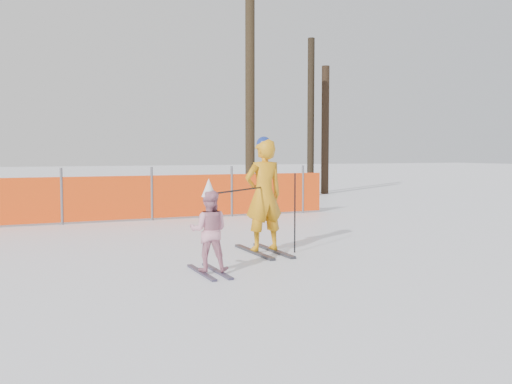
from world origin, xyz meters
TOP-DOWN VIEW (x-y plane):
  - ground at (0.00, 0.00)m, footprint 120.00×120.00m
  - adult at (0.32, 0.93)m, footprint 0.66×1.39m
  - child at (-0.97, -0.18)m, footprint 0.63×1.05m
  - ski_poles at (0.19, 0.54)m, footprint 1.67×0.96m
  - safety_fence at (-3.05, 5.89)m, footprint 14.53×0.06m
  - tree_trunks at (5.89, 10.57)m, footprint 4.63×3.39m

SIDE VIEW (x-z plane):
  - ground at x=0.00m, z-range 0.00..0.00m
  - safety_fence at x=-3.05m, z-range -0.07..1.18m
  - child at x=-0.97m, z-range -0.05..1.19m
  - ski_poles at x=0.19m, z-range 0.22..1.48m
  - adult at x=0.32m, z-range 0.00..1.84m
  - tree_trunks at x=5.89m, z-range -0.51..6.60m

